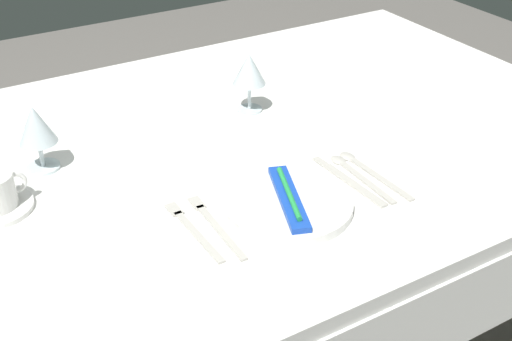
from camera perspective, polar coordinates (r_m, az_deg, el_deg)
The scene contains 10 objects.
dining_table at distance 1.50m, azimuth -2.60°, elevation -0.53°, with size 1.80×1.11×0.74m.
dinner_plate at distance 1.25m, azimuth 2.79°, elevation -2.91°, with size 0.24×0.24×0.02m, color white.
toothbrush_package at distance 1.24m, azimuth 2.81°, elevation -2.28°, with size 0.11×0.21×0.02m.
fork_outer at distance 1.21m, azimuth -3.59°, elevation -4.58°, with size 0.02×0.21×0.00m.
fork_inner at distance 1.20m, azimuth -5.52°, elevation -4.97°, with size 0.02×0.20×0.00m.
dinner_knife at distance 1.34m, azimuth 8.01°, elevation -0.98°, with size 0.03×0.22×0.00m.
spoon_soup at distance 1.37m, azimuth 8.40°, elevation -0.18°, with size 0.03×0.20×0.01m.
spoon_dessert at distance 1.39m, azimuth 9.42°, elevation 0.11°, with size 0.03×0.22×0.01m.
wine_glass_centre at distance 1.40m, azimuth -18.28°, elevation 3.53°, with size 0.08×0.08×0.14m.
wine_glass_left at distance 1.56m, azimuth -0.58°, elevation 8.49°, with size 0.08×0.08×0.15m.
Camera 1 is at (-0.59, -1.13, 1.46)m, focal length 46.85 mm.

